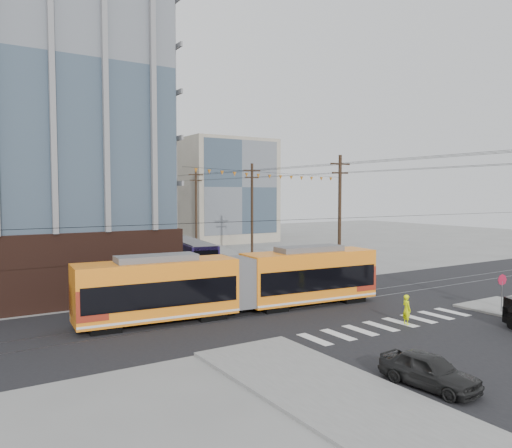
# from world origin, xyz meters

# --- Properties ---
(ground) EXTENTS (160.00, 160.00, 0.00)m
(ground) POSITION_xyz_m (0.00, 0.00, 0.00)
(ground) COLOR slate
(bg_bldg_ne_near) EXTENTS (14.00, 14.00, 16.00)m
(bg_bldg_ne_near) POSITION_xyz_m (16.00, 48.00, 8.00)
(bg_bldg_ne_near) COLOR gray
(bg_bldg_ne_near) RESTS_ON ground
(bg_bldg_ne_far) EXTENTS (16.00, 16.00, 14.00)m
(bg_bldg_ne_far) POSITION_xyz_m (18.00, 68.00, 7.00)
(bg_bldg_ne_far) COLOR #8C99A5
(bg_bldg_ne_far) RESTS_ON ground
(utility_pole_far) EXTENTS (0.30, 0.30, 11.00)m
(utility_pole_far) POSITION_xyz_m (8.50, 56.00, 5.50)
(utility_pole_far) COLOR black
(utility_pole_far) RESTS_ON ground
(streetcar) EXTENTS (20.10, 4.45, 3.84)m
(streetcar) POSITION_xyz_m (-6.02, 4.08, 1.92)
(streetcar) COLOR orange
(streetcar) RESTS_ON ground
(city_bus) EXTENTS (4.35, 11.78, 3.27)m
(city_bus) POSITION_xyz_m (-2.15, 20.27, 1.63)
(city_bus) COLOR #1C133E
(city_bus) RESTS_ON ground
(black_sedan) EXTENTS (2.00, 4.14, 1.36)m
(black_sedan) POSITION_xyz_m (-5.85, -10.36, 0.68)
(black_sedan) COLOR black
(black_sedan) RESTS_ON ground
(parked_car_silver) EXTENTS (1.75, 4.52, 1.47)m
(parked_car_silver) POSITION_xyz_m (-5.08, 12.39, 0.73)
(parked_car_silver) COLOR #A7ACBC
(parked_car_silver) RESTS_ON ground
(parked_car_white) EXTENTS (3.03, 5.44, 1.49)m
(parked_car_white) POSITION_xyz_m (-5.42, 17.17, 0.74)
(parked_car_white) COLOR silver
(parked_car_white) RESTS_ON ground
(parked_car_grey) EXTENTS (3.02, 4.81, 1.24)m
(parked_car_grey) POSITION_xyz_m (-4.91, 22.93, 0.62)
(parked_car_grey) COLOR slate
(parked_car_grey) RESTS_ON ground
(pedestrian) EXTENTS (0.56, 0.72, 1.74)m
(pedestrian) POSITION_xyz_m (0.77, -3.48, 0.87)
(pedestrian) COLOR #E5FD08
(pedestrian) RESTS_ON ground
(stop_sign) EXTENTS (0.83, 0.83, 2.35)m
(stop_sign) POSITION_xyz_m (7.82, -4.92, 1.17)
(stop_sign) COLOR #A21532
(stop_sign) RESTS_ON ground
(jersey_barrier) EXTENTS (0.99, 3.87, 0.77)m
(jersey_barrier) POSITION_xyz_m (8.30, 10.54, 0.38)
(jersey_barrier) COLOR slate
(jersey_barrier) RESTS_ON ground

